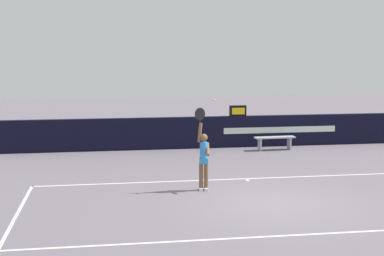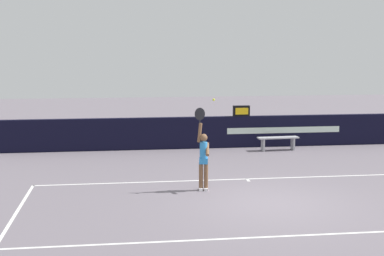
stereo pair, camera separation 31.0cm
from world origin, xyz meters
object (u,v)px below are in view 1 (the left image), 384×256
speed_display (238,111)px  tennis_player (204,157)px  tennis_ball (214,100)px  courtside_bench_near (275,140)px

speed_display → tennis_player: size_ratio=0.28×
tennis_player → tennis_ball: size_ratio=33.56×
speed_display → courtside_bench_near: (1.24, -0.87, -1.04)m
speed_display → tennis_ball: 6.81m
speed_display → courtside_bench_near: size_ratio=0.41×
tennis_ball → courtside_bench_near: bearing=58.0°
tennis_player → courtside_bench_near: size_ratio=1.44×
speed_display → courtside_bench_near: bearing=-35.0°
speed_display → tennis_ball: bearing=-109.0°
tennis_player → courtside_bench_near: tennis_player is taller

